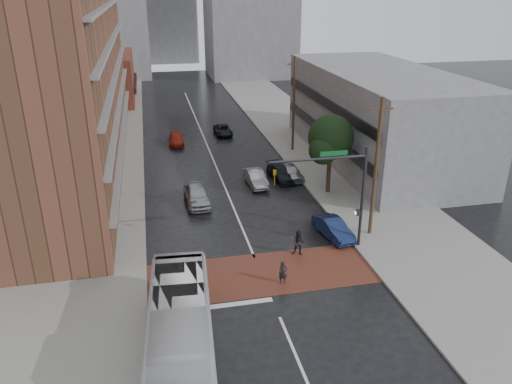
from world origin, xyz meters
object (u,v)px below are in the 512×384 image
transit_bus (180,344)px  car_travel_c (176,139)px  car_travel_b (256,178)px  car_parked_mid (281,173)px  pedestrian_a (283,273)px  pedestrian_b (299,243)px  car_travel_a (197,195)px  car_parked_near (333,228)px  suv_travel (223,130)px  car_parked_far (291,172)px

transit_bus → car_travel_c: 36.30m
car_travel_b → car_parked_mid: car_travel_b is taller
transit_bus → car_parked_mid: 25.60m
pedestrian_a → pedestrian_b: pedestrian_b is taller
car_travel_c → car_travel_a: bearing=-86.0°
car_travel_a → car_parked_near: 11.83m
transit_bus → car_travel_b: transit_bus is taller
transit_bus → pedestrian_b: bearing=52.4°
car_parked_mid → car_travel_c: bearing=115.7°
car_travel_a → car_travel_b: (5.60, 3.07, -0.12)m
pedestrian_b → car_travel_a: (-5.75, 9.74, -0.10)m
pedestrian_a → car_travel_a: 13.37m
pedestrian_a → car_parked_near: pedestrian_a is taller
car_travel_b → car_travel_c: 15.26m
pedestrian_b → suv_travel: (-0.56, 29.45, -0.32)m
transit_bus → car_travel_b: (8.31, 22.25, -1.05)m
transit_bus → car_travel_c: size_ratio=3.00×
transit_bus → pedestrian_b: 12.70m
car_travel_b → car_travel_c: (-6.13, 13.97, -0.08)m
car_travel_c → car_parked_far: car_parked_far is taller
pedestrian_a → car_travel_a: car_travel_a is taller
car_travel_c → suv_travel: size_ratio=1.00×
pedestrian_b → car_travel_b: (-0.15, 12.81, -0.22)m
car_travel_a → car_parked_mid: car_travel_a is taller
suv_travel → car_parked_mid: bearing=-79.8°
car_travel_b → car_travel_c: car_travel_b is taller
suv_travel → car_parked_far: (3.90, -15.74, 0.09)m
transit_bus → pedestrian_a: bearing=48.5°
pedestrian_a → car_travel_c: bearing=98.0°
car_travel_a → car_travel_c: car_travel_a is taller
car_travel_c → car_parked_near: (9.43, -24.83, 0.07)m
car_travel_b → car_parked_mid: 2.74m
car_travel_b → suv_travel: 16.64m
car_parked_mid → suv_travel: bearing=92.8°
pedestrian_b → suv_travel: size_ratio=0.43×
transit_bus → suv_travel: bearing=82.8°
transit_bus → car_travel_c: (2.17, 36.22, -1.12)m
car_parked_near → car_parked_far: size_ratio=1.03×
car_parked_mid → transit_bus: bearing=-123.2°
pedestrian_b → car_parked_far: 14.11m
pedestrian_a → pedestrian_b: bearing=57.7°
transit_bus → pedestrian_a: size_ratio=8.47×
car_parked_near → suv_travel: bearing=87.0°
pedestrian_a → car_parked_far: 17.58m
transit_bus → car_travel_b: size_ratio=3.02×
suv_travel → car_travel_a: bearing=-105.3°
car_travel_a → pedestrian_b: bearing=-61.5°
pedestrian_a → car_travel_b: size_ratio=0.36×
pedestrian_b → car_travel_a: pedestrian_b is taller
car_travel_a → car_parked_mid: (8.19, 3.96, -0.18)m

